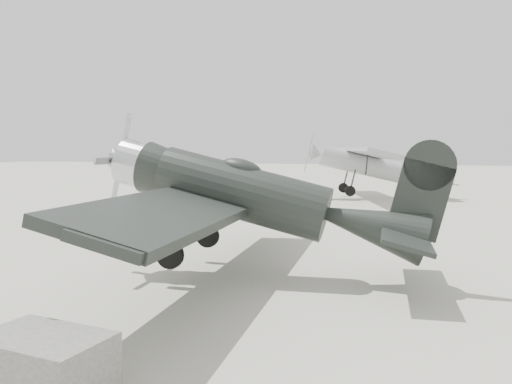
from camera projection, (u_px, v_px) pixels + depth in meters
The scene contains 4 objects.
ground at pixel (286, 246), 15.26m from camera, with size 160.00×160.00×0.00m, color #ABA897.
lowwing_monoplane at pixel (258, 198), 11.40m from camera, with size 7.74×10.78×3.49m.
highwing_monoplane at pixel (373, 162), 29.62m from camera, with size 8.66×12.06×3.43m.
equipment_block at pixel (44, 367), 5.93m from camera, with size 1.54×0.97×0.77m, color #605E59.
Camera 1 is at (3.58, -14.65, 2.98)m, focal length 35.00 mm.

